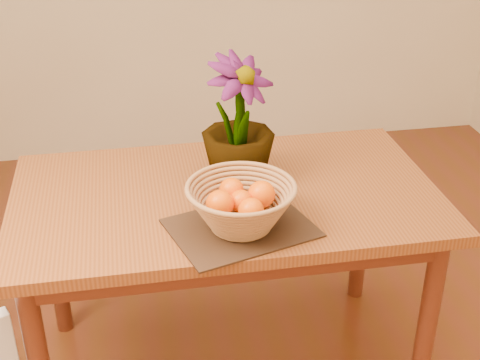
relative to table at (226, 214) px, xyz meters
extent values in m
cube|color=brown|center=(0.00, 0.00, 0.07)|extent=(1.40, 0.80, 0.04)
cube|color=#4F2112|center=(0.00, 0.00, 0.01)|extent=(1.28, 0.68, 0.08)
cylinder|color=#4F2112|center=(0.62, -0.32, -0.31)|extent=(0.06, 0.06, 0.71)
cylinder|color=#4F2112|center=(-0.62, 0.32, -0.31)|extent=(0.06, 0.06, 0.71)
cylinder|color=#4F2112|center=(0.62, 0.32, -0.31)|extent=(0.06, 0.06, 0.71)
cube|color=#352313|center=(0.01, -0.23, 0.09)|extent=(0.48, 0.41, 0.01)
cylinder|color=#AA7B47|center=(0.01, -0.23, 0.10)|extent=(0.17, 0.17, 0.01)
sphere|color=#FF5C04|center=(0.01, -0.23, 0.18)|extent=(0.07, 0.07, 0.07)
sphere|color=#FF5C04|center=(0.07, -0.22, 0.19)|extent=(0.08, 0.08, 0.08)
sphere|color=#FF5C04|center=(-0.01, -0.17, 0.19)|extent=(0.07, 0.07, 0.07)
sphere|color=#FF5C04|center=(-0.06, -0.25, 0.19)|extent=(0.08, 0.08, 0.08)
sphere|color=#FF5C04|center=(0.03, -0.30, 0.19)|extent=(0.07, 0.07, 0.07)
imported|color=#154C15|center=(0.06, 0.07, 0.30)|extent=(0.34, 0.34, 0.43)
camera|label=1|loc=(-0.30, -1.90, 1.16)|focal=50.00mm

